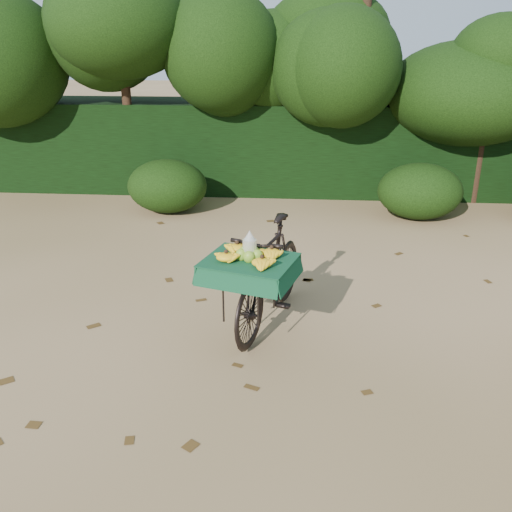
{
  "coord_description": "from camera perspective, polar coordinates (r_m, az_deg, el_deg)",
  "views": [
    {
      "loc": [
        -0.62,
        -5.14,
        2.95
      ],
      "look_at": [
        -1.03,
        -0.04,
        0.91
      ],
      "focal_mm": 38.0,
      "sensor_mm": 36.0,
      "label": 1
    }
  ],
  "objects": [
    {
      "name": "bush_clumps",
      "position": [
        9.82,
        11.09,
        6.55
      ],
      "size": [
        8.8,
        1.7,
        0.9
      ],
      "primitive_type": null,
      "color": "black",
      "rests_on": "ground"
    },
    {
      "name": "ground",
      "position": [
        5.95,
        10.08,
        -8.36
      ],
      "size": [
        80.0,
        80.0,
        0.0
      ],
      "primitive_type": "plane",
      "color": "tan",
      "rests_on": "ground"
    },
    {
      "name": "vendor_bicycle",
      "position": [
        5.88,
        1.41,
        -1.85
      ],
      "size": [
        1.22,
        2.04,
        1.18
      ],
      "rotation": [
        0.0,
        0.0,
        -0.29
      ],
      "color": "black",
      "rests_on": "ground"
    },
    {
      "name": "leaf_litter",
      "position": [
        6.52,
        9.61,
        -5.47
      ],
      "size": [
        7.0,
        7.3,
        0.01
      ],
      "primitive_type": null,
      "color": "#4C3214",
      "rests_on": "ground"
    },
    {
      "name": "tree_row",
      "position": [
        10.68,
        4.64,
        16.53
      ],
      "size": [
        14.5,
        2.0,
        4.0
      ],
      "primitive_type": null,
      "color": "black",
      "rests_on": "ground"
    },
    {
      "name": "hedge_backdrop",
      "position": [
        11.63,
        7.77,
        11.35
      ],
      "size": [
        26.0,
        1.8,
        1.8
      ],
      "primitive_type": "cube",
      "color": "black",
      "rests_on": "ground"
    }
  ]
}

